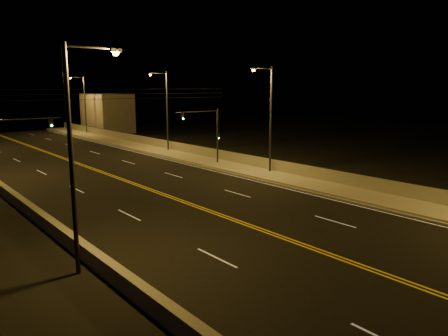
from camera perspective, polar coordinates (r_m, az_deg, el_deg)
road at (r=30.91m, az=-5.24°, el=-4.44°), size 18.00×120.00×0.02m
sidewalk at (r=37.75m, az=8.53°, el=-1.54°), size 3.60×120.00×0.30m
curb at (r=36.44m, az=6.53°, el=-2.05°), size 0.14×120.00×0.15m
parapet_wall at (r=38.84m, az=10.21°, el=-0.28°), size 0.30×120.00×1.00m
jersey_barrier at (r=26.99m, az=-22.18°, el=-6.58°), size 0.45×120.00×0.78m
distant_building_right at (r=81.36m, az=-15.01°, el=6.95°), size 6.00×10.00×6.79m
parapet_rail at (r=38.74m, az=10.23°, el=0.49°), size 0.06×120.00×0.06m
lane_markings at (r=30.84m, az=-5.16°, el=-4.45°), size 17.32×116.00×0.00m
streetlight_1 at (r=39.88m, az=5.87°, el=7.05°), size 2.55×0.28×9.74m
streetlight_2 at (r=54.02m, az=-7.67°, el=7.91°), size 2.55×0.28×9.74m
streetlight_3 at (r=77.63m, az=-17.89°, el=8.27°), size 2.55×0.28×9.74m
streetlight_4 at (r=19.20m, az=-18.69°, el=2.85°), size 2.55×0.28×9.74m
traffic_signal_right at (r=44.18m, az=-1.92°, el=4.97°), size 5.11×0.31×5.80m
traffic_signal_left at (r=36.23m, az=-26.34°, el=2.66°), size 5.11×0.31×5.80m
overhead_wires at (r=38.15m, az=-13.48°, el=9.39°), size 22.00×0.03×0.83m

